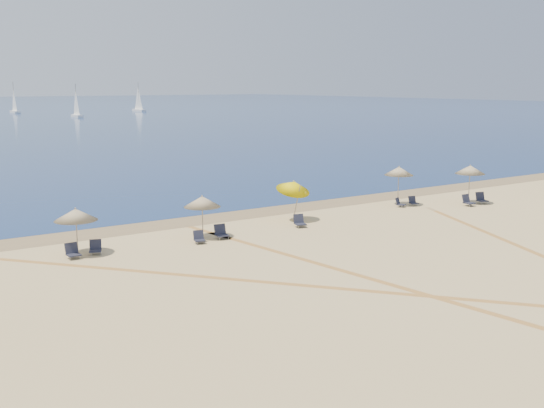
{
  "coord_description": "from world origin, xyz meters",
  "views": [
    {
      "loc": [
        -18.47,
        -8.75,
        7.83
      ],
      "look_at": [
        0.0,
        20.0,
        1.3
      ],
      "focal_mm": 41.5,
      "sensor_mm": 36.0,
      "label": 1
    }
  ],
  "objects_px": {
    "umbrella_5": "(470,170)",
    "chair_2": "(73,252)",
    "umbrella_3": "(294,186)",
    "chair_6": "(299,221)",
    "chair_8": "(413,201)",
    "chair_4": "(199,238)",
    "umbrella_2": "(202,202)",
    "umbrella_4": "(399,171)",
    "chair_5": "(221,232)",
    "sailboat_2": "(76,107)",
    "umbrella_1": "(76,215)",
    "chair_3": "(95,248)",
    "sailboat_3": "(139,103)",
    "chair_7": "(400,203)",
    "chair_9": "(468,201)",
    "chair_10": "(481,198)",
    "sailboat_1": "(14,104)"
  },
  "relations": [
    {
      "from": "umbrella_5",
      "to": "chair_2",
      "type": "height_order",
      "value": "umbrella_5"
    },
    {
      "from": "umbrella_3",
      "to": "chair_6",
      "type": "distance_m",
      "value": 2.36
    },
    {
      "from": "chair_8",
      "to": "chair_4",
      "type": "bearing_deg",
      "value": -160.4
    },
    {
      "from": "umbrella_5",
      "to": "umbrella_2",
      "type": "bearing_deg",
      "value": 176.95
    },
    {
      "from": "umbrella_2",
      "to": "umbrella_4",
      "type": "bearing_deg",
      "value": 4.21
    },
    {
      "from": "chair_5",
      "to": "sailboat_2",
      "type": "relative_size",
      "value": 0.1
    },
    {
      "from": "umbrella_1",
      "to": "chair_3",
      "type": "height_order",
      "value": "umbrella_1"
    },
    {
      "from": "umbrella_3",
      "to": "chair_2",
      "type": "distance_m",
      "value": 13.2
    },
    {
      "from": "sailboat_2",
      "to": "sailboat_3",
      "type": "xyz_separation_m",
      "value": [
        24.59,
        23.25,
        0.13
      ]
    },
    {
      "from": "umbrella_4",
      "to": "chair_6",
      "type": "distance_m",
      "value": 9.55
    },
    {
      "from": "umbrella_5",
      "to": "sailboat_3",
      "type": "relative_size",
      "value": 0.31
    },
    {
      "from": "umbrella_2",
      "to": "chair_8",
      "type": "relative_size",
      "value": 3.22
    },
    {
      "from": "chair_7",
      "to": "sailboat_3",
      "type": "relative_size",
      "value": 0.09
    },
    {
      "from": "chair_5",
      "to": "chair_3",
      "type": "bearing_deg",
      "value": -178.32
    },
    {
      "from": "chair_7",
      "to": "chair_9",
      "type": "relative_size",
      "value": 0.98
    },
    {
      "from": "umbrella_4",
      "to": "chair_7",
      "type": "height_order",
      "value": "umbrella_4"
    },
    {
      "from": "umbrella_2",
      "to": "chair_7",
      "type": "xyz_separation_m",
      "value": [
        14.46,
        0.55,
        -1.64
      ]
    },
    {
      "from": "umbrella_2",
      "to": "umbrella_4",
      "type": "relative_size",
      "value": 0.86
    },
    {
      "from": "umbrella_2",
      "to": "chair_4",
      "type": "xyz_separation_m",
      "value": [
        -0.68,
        -0.94,
        -1.62
      ]
    },
    {
      "from": "chair_5",
      "to": "chair_7",
      "type": "distance_m",
      "value": 13.82
    },
    {
      "from": "chair_6",
      "to": "chair_4",
      "type": "bearing_deg",
      "value": -162.83
    },
    {
      "from": "chair_6",
      "to": "chair_8",
      "type": "relative_size",
      "value": 1.16
    },
    {
      "from": "umbrella_5",
      "to": "chair_8",
      "type": "relative_size",
      "value": 3.76
    },
    {
      "from": "umbrella_3",
      "to": "sailboat_2",
      "type": "height_order",
      "value": "sailboat_2"
    },
    {
      "from": "sailboat_2",
      "to": "chair_6",
      "type": "bearing_deg",
      "value": -102.91
    },
    {
      "from": "umbrella_5",
      "to": "chair_3",
      "type": "xyz_separation_m",
      "value": [
        -24.89,
        0.87,
        -1.98
      ]
    },
    {
      "from": "chair_8",
      "to": "chair_10",
      "type": "distance_m",
      "value": 4.79
    },
    {
      "from": "chair_3",
      "to": "sailboat_1",
      "type": "relative_size",
      "value": 0.09
    },
    {
      "from": "umbrella_5",
      "to": "sailboat_1",
      "type": "distance_m",
      "value": 157.23
    },
    {
      "from": "umbrella_2",
      "to": "umbrella_3",
      "type": "distance_m",
      "value": 6.31
    },
    {
      "from": "umbrella_3",
      "to": "sailboat_1",
      "type": "height_order",
      "value": "sailboat_1"
    },
    {
      "from": "umbrella_5",
      "to": "chair_3",
      "type": "height_order",
      "value": "umbrella_5"
    },
    {
      "from": "umbrella_5",
      "to": "chair_4",
      "type": "relative_size",
      "value": 3.68
    },
    {
      "from": "umbrella_3",
      "to": "sailboat_3",
      "type": "xyz_separation_m",
      "value": [
        47.16,
        147.87,
        0.49
      ]
    },
    {
      "from": "umbrella_5",
      "to": "chair_9",
      "type": "xyz_separation_m",
      "value": [
        -0.72,
        -0.56,
        -1.94
      ]
    },
    {
      "from": "umbrella_4",
      "to": "chair_2",
      "type": "xyz_separation_m",
      "value": [
        -21.61,
        -1.42,
        -1.95
      ]
    },
    {
      "from": "chair_3",
      "to": "chair_6",
      "type": "bearing_deg",
      "value": 18.32
    },
    {
      "from": "chair_6",
      "to": "sailboat_3",
      "type": "xyz_separation_m",
      "value": [
        47.77,
        149.34,
        2.23
      ]
    },
    {
      "from": "chair_8",
      "to": "chair_6",
      "type": "bearing_deg",
      "value": -158.8
    },
    {
      "from": "chair_7",
      "to": "sailboat_2",
      "type": "distance_m",
      "value": 125.7
    },
    {
      "from": "umbrella_1",
      "to": "chair_8",
      "type": "xyz_separation_m",
      "value": [
        21.94,
        0.19,
        -1.62
      ]
    },
    {
      "from": "umbrella_1",
      "to": "chair_8",
      "type": "relative_size",
      "value": 3.21
    },
    {
      "from": "umbrella_3",
      "to": "chair_7",
      "type": "distance_m",
      "value": 8.4
    },
    {
      "from": "chair_7",
      "to": "chair_8",
      "type": "height_order",
      "value": "chair_8"
    },
    {
      "from": "chair_10",
      "to": "chair_4",
      "type": "bearing_deg",
      "value": -165.53
    },
    {
      "from": "umbrella_1",
      "to": "umbrella_5",
      "type": "distance_m",
      "value": 25.64
    },
    {
      "from": "umbrella_2",
      "to": "chair_9",
      "type": "bearing_deg",
      "value": -4.88
    },
    {
      "from": "chair_10",
      "to": "umbrella_4",
      "type": "bearing_deg",
      "value": 169.16
    },
    {
      "from": "umbrella_3",
      "to": "sailboat_2",
      "type": "xyz_separation_m",
      "value": [
        22.58,
        124.62,
        0.35
      ]
    },
    {
      "from": "umbrella_4",
      "to": "chair_5",
      "type": "xyz_separation_m",
      "value": [
        -14.13,
        -1.8,
        -1.93
      ]
    }
  ]
}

